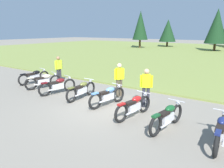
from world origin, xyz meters
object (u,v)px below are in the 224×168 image
object	(u,v)px
motorcycle_navy	(220,131)
motorcycle_red	(134,106)
motorcycle_maroon	(58,85)
rider_near_row_end	(146,86)
motorcycle_sky_blue	(108,96)
rider_with_back_turned	(119,78)
motorcycle_olive	(81,90)
motorcycle_black	(34,76)
motorcycle_british_green	(167,117)
motorcycle_cream	(44,81)
rider_checking_bike	(59,68)

from	to	relation	value
motorcycle_navy	motorcycle_red	bearing A→B (deg)	172.31
motorcycle_maroon	motorcycle_red	xyz separation A→B (m)	(4.78, -0.48, 0.00)
motorcycle_red	rider_near_row_end	distance (m)	1.37
motorcycle_maroon	motorcycle_sky_blue	xyz separation A→B (m)	(3.19, 0.02, 0.00)
rider_with_back_turned	motorcycle_maroon	bearing A→B (deg)	-153.69
rider_near_row_end	rider_with_back_turned	world-z (taller)	same
motorcycle_maroon	motorcycle_olive	distance (m)	1.58
motorcycle_navy	rider_with_back_turned	world-z (taller)	rider_with_back_turned
motorcycle_black	rider_with_back_turned	distance (m)	5.88
motorcycle_sky_blue	rider_near_row_end	size ratio (longest dim) A/B	1.25
motorcycle_navy	rider_with_back_turned	bearing A→B (deg)	154.89
motorcycle_sky_blue	rider_near_row_end	bearing A→B (deg)	27.60
rider_with_back_turned	motorcycle_british_green	bearing A→B (deg)	-33.41
motorcycle_black	rider_near_row_end	bearing A→B (deg)	0.67
motorcycle_cream	rider_with_back_turned	xyz separation A→B (m)	(4.38, 1.14, 0.51)
motorcycle_black	motorcycle_sky_blue	bearing A→B (deg)	-6.32
motorcycle_british_green	rider_with_back_turned	distance (m)	4.00
motorcycle_cream	motorcycle_maroon	bearing A→B (deg)	-10.70
motorcycle_red	motorcycle_navy	bearing A→B (deg)	-7.69
motorcycle_red	rider_near_row_end	xyz separation A→B (m)	(-0.12, 1.26, 0.51)
motorcycle_sky_blue	rider_near_row_end	world-z (taller)	rider_near_row_end
motorcycle_cream	motorcycle_maroon	distance (m)	1.52
motorcycle_red	rider_checking_bike	size ratio (longest dim) A/B	1.25
motorcycle_olive	rider_with_back_turned	size ratio (longest dim) A/B	1.26
motorcycle_maroon	rider_checking_bike	world-z (taller)	rider_checking_bike
motorcycle_maroon	motorcycle_british_green	distance (m)	6.24
motorcycle_black	rider_near_row_end	distance (m)	7.60
motorcycle_maroon	motorcycle_black	bearing A→B (deg)	166.62
motorcycle_red	rider_near_row_end	size ratio (longest dim) A/B	1.25
rider_near_row_end	motorcycle_navy	bearing A→B (deg)	-27.82
motorcycle_british_green	motorcycle_olive	bearing A→B (deg)	169.55
rider_checking_bike	rider_near_row_end	bearing A→B (deg)	-7.97
motorcycle_sky_blue	motorcycle_british_green	distance (m)	3.10
motorcycle_maroon	rider_with_back_turned	distance (m)	3.26
motorcycle_maroon	motorcycle_sky_blue	world-z (taller)	same
motorcycle_british_green	rider_with_back_turned	xyz separation A→B (m)	(-3.31, 2.18, 0.51)
motorcycle_black	rider_checking_bike	distance (m)	1.60
motorcycle_olive	rider_with_back_turned	bearing A→B (deg)	45.67
motorcycle_cream	motorcycle_olive	distance (m)	3.08
motorcycle_red	rider_with_back_turned	bearing A→B (deg)	134.85
motorcycle_british_green	rider_checking_bike	world-z (taller)	rider_checking_bike
motorcycle_cream	motorcycle_maroon	xyz separation A→B (m)	(1.49, -0.28, 0.00)
motorcycle_cream	rider_checking_bike	size ratio (longest dim) A/B	1.20
motorcycle_british_green	motorcycle_navy	xyz separation A→B (m)	(1.63, -0.13, 0.00)
motorcycle_cream	rider_with_back_turned	size ratio (longest dim) A/B	1.20
motorcycle_british_green	rider_checking_bike	xyz separation A→B (m)	(-7.97, 2.44, 0.51)
motorcycle_maroon	rider_near_row_end	world-z (taller)	rider_near_row_end
motorcycle_british_green	rider_checking_bike	bearing A→B (deg)	162.96
motorcycle_british_green	rider_with_back_turned	bearing A→B (deg)	146.59
motorcycle_black	rider_with_back_turned	world-z (taller)	rider_with_back_turned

